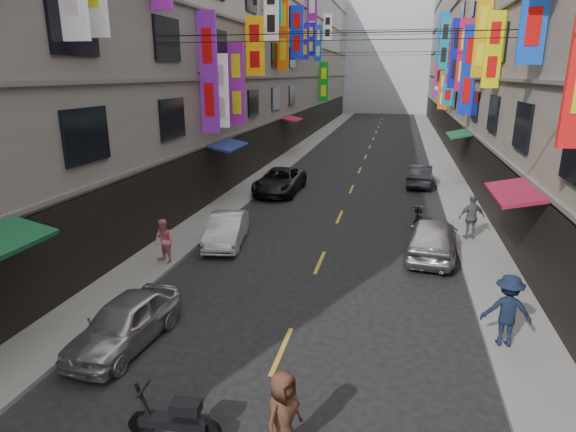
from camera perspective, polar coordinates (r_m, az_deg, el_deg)
The scene contains 20 objects.
sidewalk_left at distance 41.68m, azimuth 0.86°, elevation 7.41°, with size 2.00×90.00×0.12m, color slate.
sidewalk_right at distance 40.95m, azimuth 17.62°, elevation 6.48°, with size 2.00×90.00×0.12m, color slate.
building_row_left at distance 42.89m, azimuth -7.46°, elevation 20.17°, with size 10.14×90.00×19.00m.
building_row_right at distance 41.47m, azimuth 27.53°, elevation 18.68°, with size 10.14×90.00×19.00m.
haze_block at distance 90.41m, azimuth 11.82°, elevation 18.93°, with size 18.00×8.00×22.00m, color #A5ADB8.
shop_signage at distance 33.33m, azimuth 8.76°, elevation 20.57°, with size 14.00×55.00×12.09m.
street_awnings at distance 24.83m, azimuth 3.98°, elevation 8.02°, with size 13.99×35.20×0.41m.
overhead_cables at distance 28.46m, azimuth 8.25°, elevation 20.69°, with size 14.00×38.04×1.24m.
lane_markings at distance 37.94m, azimuth 8.86°, elevation 6.23°, with size 0.12×80.20×0.01m.
scooter_crossing at distance 9.97m, azimuth -13.19°, elevation -22.44°, with size 1.80×0.50×1.14m.
scooter_far_right at distance 22.44m, azimuth 15.14°, elevation -0.13°, with size 0.50×1.80×1.14m.
car_left_near at distance 13.07m, azimuth -18.78°, elevation -11.86°, with size 1.48×3.67×1.25m, color #B8B8BD.
car_left_mid at distance 19.54m, azimuth -7.29°, elevation -1.59°, with size 1.31×3.76×1.24m, color silver.
car_left_far at distance 27.87m, azimuth -0.99°, elevation 4.18°, with size 2.32×5.02×1.40m, color black.
car_right_mid at distance 18.83m, azimuth 16.72°, elevation -2.46°, with size 1.77×4.41×1.50m, color #AAA9AE.
car_right_far at distance 30.69m, azimuth 15.38°, elevation 4.64°, with size 1.37×3.93×1.30m, color #26252D.
pedestrian_lfar at distance 17.71m, azimuth -14.48°, elevation -2.91°, with size 0.77×0.53×1.59m, color #DD7580.
pedestrian_rnear at distance 13.22m, azimuth 24.56°, elevation -10.14°, with size 1.20×0.62×1.86m, color #121B32.
pedestrian_rfar at distance 20.95m, azimuth 20.93°, elevation -0.14°, with size 1.07×0.61×1.83m, color #5F5F62.
pedestrian_crossing at distance 9.17m, azimuth -0.61°, elevation -22.56°, with size 0.84×0.57×1.72m, color #4E2D1F.
Camera 1 is at (2.49, 1.73, 6.64)m, focal length 30.00 mm.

